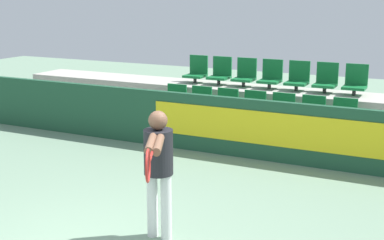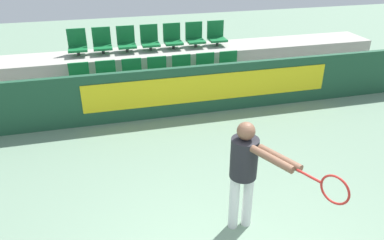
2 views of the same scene
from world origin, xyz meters
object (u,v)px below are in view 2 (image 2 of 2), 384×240
Objects in this scene: stadium_chair_8 at (102,43)px; stadium_chair_11 at (173,38)px; stadium_chair_1 at (107,77)px; stadium_chair_5 at (206,69)px; stadium_chair_0 at (80,80)px; stadium_chair_2 at (133,75)px; stadium_chair_13 at (216,35)px; tennis_player at (247,167)px; stadium_chair_3 at (158,73)px; stadium_chair_7 at (77,44)px; stadium_chair_12 at (195,37)px; stadium_chair_9 at (126,41)px; stadium_chair_10 at (150,40)px; stadium_chair_4 at (183,71)px; stadium_chair_6 at (229,67)px.

stadium_chair_11 is (1.69, 0.00, 0.00)m from stadium_chair_8.
stadium_chair_11 reaches higher than stadium_chair_1.
stadium_chair_1 and stadium_chair_5 have the same top height.
stadium_chair_2 is at bearing 0.00° from stadium_chair_0.
tennis_player is (-1.31, -5.35, -0.24)m from stadium_chair_13.
stadium_chair_2 is at bearing 180.00° from stadium_chair_3.
stadium_chair_7 and stadium_chair_12 have the same top height.
stadium_chair_0 and stadium_chair_3 have the same top height.
stadium_chair_2 is 1.00× the size of stadium_chair_13.
stadium_chair_1 is (0.56, 0.00, 0.00)m from stadium_chair_0.
stadium_chair_7 and stadium_chair_8 have the same top height.
stadium_chair_13 is (0.56, 1.03, 0.49)m from stadium_chair_5.
stadium_chair_13 is (2.25, 1.03, 0.49)m from stadium_chair_2.
stadium_chair_2 is 0.56m from stadium_chair_3.
tennis_player is (2.07, -5.35, -0.24)m from stadium_chair_7.
stadium_chair_9 and stadium_chair_10 have the same top height.
stadium_chair_0 and stadium_chair_4 have the same top height.
stadium_chair_8 is at bearing 80.65° from tennis_player.
stadium_chair_2 is 1.00× the size of stadium_chair_9.
stadium_chair_12 is 1.00× the size of stadium_chair_13.
stadium_chair_10 is (0.56, 0.00, 0.00)m from stadium_chair_9.
stadium_chair_3 is 2.04m from stadium_chair_7.
stadium_chair_2 is 1.60m from stadium_chair_11.
stadium_chair_3 is at bearing -148.54° from stadium_chair_13.
stadium_chair_2 is 1.00× the size of stadium_chair_8.
stadium_chair_3 is at bearing 180.00° from stadium_chair_6.
stadium_chair_9 is (1.13, 1.03, 0.49)m from stadium_chair_0.
tennis_player is (1.50, -5.35, -0.24)m from stadium_chair_8.
stadium_chair_11 is 0.37× the size of tennis_player.
stadium_chair_2 is at bearing -61.42° from stadium_chair_8.
stadium_chair_0 is at bearing 180.00° from stadium_chair_5.
stadium_chair_12 is (2.25, 1.03, 0.49)m from stadium_chair_1.
stadium_chair_10 reaches higher than stadium_chair_6.
stadium_chair_13 is (1.13, 1.03, 0.49)m from stadium_chair_4.
stadium_chair_12 and stadium_chair_13 have the same top height.
stadium_chair_5 is 0.56m from stadium_chair_6.
stadium_chair_5 is (1.69, 0.00, 0.00)m from stadium_chair_2.
stadium_chair_10 is 1.00× the size of stadium_chair_13.
stadium_chair_5 is 1.00× the size of stadium_chair_9.
stadium_chair_13 is (1.69, 1.03, 0.49)m from stadium_chair_3.
stadium_chair_10 is (1.69, 0.00, 0.00)m from stadium_chair_7.
stadium_chair_1 is 2.04m from stadium_chair_11.
stadium_chair_10 is at bearing 0.00° from stadium_chair_8.
stadium_chair_7 reaches higher than stadium_chair_3.
stadium_chair_13 is at bearing 31.46° from stadium_chair_3.
stadium_chair_0 is at bearing 90.54° from tennis_player.
stadium_chair_10 is at bearing 118.58° from stadium_chair_4.
stadium_chair_2 is 1.27m from stadium_chair_10.
stadium_chair_7 is at bearing 159.84° from stadium_chair_5.
stadium_chair_0 is 0.56m from stadium_chair_1.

